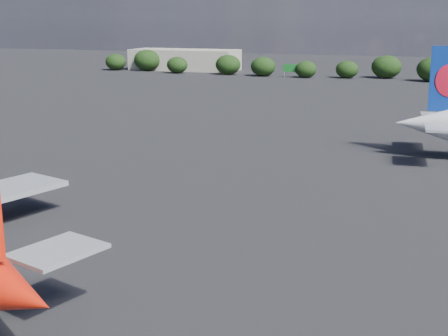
% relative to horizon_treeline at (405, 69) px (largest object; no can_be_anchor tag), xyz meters
% --- Properties ---
extents(ground, '(500.00, 500.00, 0.00)m').
position_rel_horizon_treeline_xyz_m(ground, '(-19.63, -119.49, -3.80)').
color(ground, black).
rests_on(ground, ground).
extents(terminal_building, '(42.00, 16.00, 8.00)m').
position_rel_horizon_treeline_xyz_m(terminal_building, '(-84.63, 12.51, 0.20)').
color(terminal_building, gray).
rests_on(terminal_building, ground).
extents(highway_sign, '(6.00, 0.30, 4.50)m').
position_rel_horizon_treeline_xyz_m(highway_sign, '(-37.63, -3.49, -0.67)').
color(highway_sign, '#13631F').
rests_on(highway_sign, ground).
extents(billboard_yellow, '(5.00, 0.30, 5.50)m').
position_rel_horizon_treeline_xyz_m(billboard_yellow, '(-7.63, 2.51, 0.07)').
color(billboard_yellow, yellow).
rests_on(billboard_yellow, ground).
extents(horizon_treeline, '(205.37, 16.50, 8.71)m').
position_rel_horizon_treeline_xyz_m(horizon_treeline, '(0.00, 0.00, 0.00)').
color(horizon_treeline, black).
rests_on(horizon_treeline, ground).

